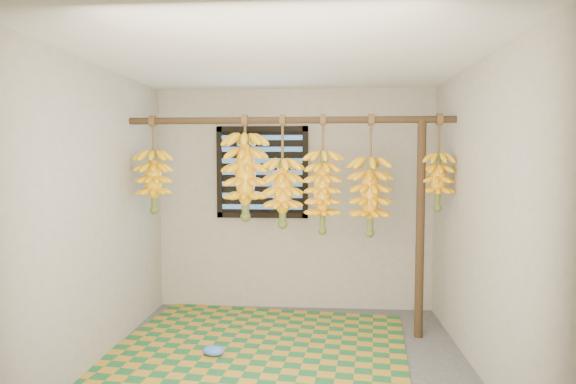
# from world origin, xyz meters

# --- Properties ---
(floor) EXTENTS (3.00, 3.00, 0.01)m
(floor) POSITION_xyz_m (0.00, 0.00, -0.01)
(floor) COLOR #444444
(floor) RESTS_ON ground
(ceiling) EXTENTS (3.00, 3.00, 0.01)m
(ceiling) POSITION_xyz_m (0.00, 0.00, 2.40)
(ceiling) COLOR silver
(ceiling) RESTS_ON wall_back
(wall_back) EXTENTS (3.00, 0.01, 2.40)m
(wall_back) POSITION_xyz_m (0.00, 1.50, 1.20)
(wall_back) COLOR gray
(wall_back) RESTS_ON floor
(wall_left) EXTENTS (0.01, 3.00, 2.40)m
(wall_left) POSITION_xyz_m (-1.50, 0.00, 1.20)
(wall_left) COLOR gray
(wall_left) RESTS_ON floor
(wall_right) EXTENTS (0.01, 3.00, 2.40)m
(wall_right) POSITION_xyz_m (1.50, 0.00, 1.20)
(wall_right) COLOR gray
(wall_right) RESTS_ON floor
(window) EXTENTS (1.00, 0.04, 1.00)m
(window) POSITION_xyz_m (-0.35, 1.48, 1.50)
(window) COLOR black
(window) RESTS_ON wall_back
(hanging_pole) EXTENTS (3.00, 0.06, 0.06)m
(hanging_pole) POSITION_xyz_m (0.00, 0.70, 2.00)
(hanging_pole) COLOR #3F2D18
(hanging_pole) RESTS_ON wall_left
(support_post) EXTENTS (0.08, 0.08, 2.00)m
(support_post) POSITION_xyz_m (1.20, 0.70, 1.00)
(support_post) COLOR #3F2D18
(support_post) RESTS_ON floor
(woven_mat) EXTENTS (2.70, 2.26, 0.01)m
(woven_mat) POSITION_xyz_m (-0.23, 0.39, 0.01)
(woven_mat) COLOR #1B5D2C
(woven_mat) RESTS_ON floor
(plastic_bag) EXTENTS (0.23, 0.19, 0.08)m
(plastic_bag) POSITION_xyz_m (-0.59, 0.12, 0.05)
(plastic_bag) COLOR #3D6FE4
(plastic_bag) RESTS_ON woven_mat
(banana_bunch_a) EXTENTS (0.32, 0.32, 0.91)m
(banana_bunch_a) POSITION_xyz_m (-1.28, 0.70, 1.44)
(banana_bunch_a) COLOR brown
(banana_bunch_a) RESTS_ON hanging_pole
(banana_bunch_b) EXTENTS (0.39, 0.39, 0.96)m
(banana_bunch_b) POSITION_xyz_m (-0.41, 0.70, 1.48)
(banana_bunch_b) COLOR brown
(banana_bunch_b) RESTS_ON hanging_pole
(banana_bunch_c) EXTENTS (0.35, 0.35, 1.03)m
(banana_bunch_c) POSITION_xyz_m (-0.06, 0.70, 1.33)
(banana_bunch_c) COLOR brown
(banana_bunch_c) RESTS_ON hanging_pole
(banana_bunch_d) EXTENTS (0.34, 0.34, 1.09)m
(banana_bunch_d) POSITION_xyz_m (0.31, 0.70, 1.34)
(banana_bunch_d) COLOR brown
(banana_bunch_d) RESTS_ON hanging_pole
(banana_bunch_e) EXTENTS (0.37, 0.37, 1.10)m
(banana_bunch_e) POSITION_xyz_m (0.74, 0.70, 1.30)
(banana_bunch_e) COLOR brown
(banana_bunch_e) RESTS_ON hanging_pole
(banana_bunch_f) EXTENTS (0.29, 0.29, 0.87)m
(banana_bunch_f) POSITION_xyz_m (1.35, 0.70, 1.44)
(banana_bunch_f) COLOR brown
(banana_bunch_f) RESTS_ON hanging_pole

